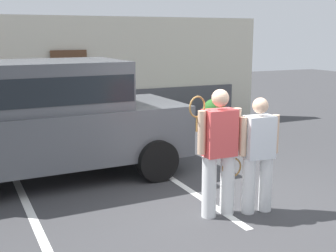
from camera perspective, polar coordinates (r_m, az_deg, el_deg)
The scene contains 8 objects.
ground_plane at distance 6.68m, azimuth 7.15°, elevation -10.50°, with size 40.00×40.00×0.00m, color #38383A.
parking_stripe_0 at distance 7.20m, azimuth -17.40°, elevation -9.27°, with size 0.12×4.40×0.01m, color silver.
parking_stripe_1 at distance 7.88m, azimuth 0.91°, elevation -6.91°, with size 0.12×4.40×0.01m, color silver.
house_frontage at distance 12.02m, azimuth -9.02°, elevation 6.07°, with size 9.62×0.40×2.94m.
parked_suv at distance 7.99m, azimuth -15.19°, elevation 1.41°, with size 4.65×2.27×2.05m.
tennis_player_man at distance 6.23m, azimuth 6.41°, elevation -3.13°, with size 0.79×0.28×1.77m.
tennis_player_woman at distance 6.45m, azimuth 11.26°, elevation -3.48°, with size 0.86×0.30×1.64m.
potted_plant_by_porch at distance 12.03m, azimuth 5.81°, elevation 1.70°, with size 0.62×0.62×0.82m.
Camera 1 is at (-3.36, -5.20, 2.49)m, focal length 48.46 mm.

